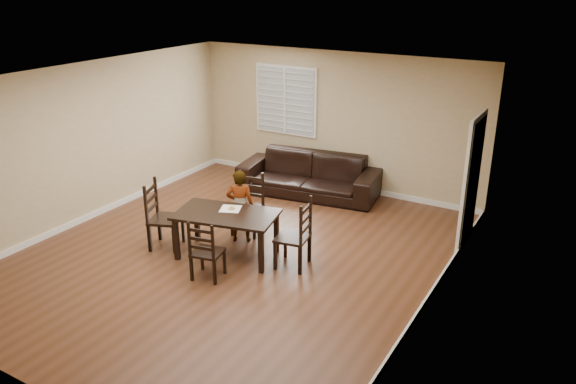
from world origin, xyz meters
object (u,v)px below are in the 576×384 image
object	(u,v)px
chair_near	(250,204)
child	(240,206)
chair_far	(204,254)
dining_table	(226,219)
donut	(232,208)
sofa	(309,175)
chair_left	(157,217)
chair_right	(301,237)

from	to	relation	value
chair_near	child	distance (m)	0.45
chair_far	child	size ratio (longest dim) A/B	0.75
dining_table	chair_far	distance (m)	0.82
donut	child	bearing A→B (deg)	105.59
chair_near	chair_far	bearing A→B (deg)	-87.59
chair_far	sofa	size ratio (longest dim) A/B	0.34
chair_left	chair_far	bearing A→B (deg)	-132.51
child	donut	world-z (taller)	child
chair_far	child	world-z (taller)	child
chair_far	chair_left	bearing A→B (deg)	-32.92
dining_table	chair_far	size ratio (longest dim) A/B	1.82
chair_left	child	xyz separation A→B (m)	(1.01, 0.81, 0.11)
chair_right	donut	size ratio (longest dim) A/B	10.82
chair_far	sofa	distance (m)	3.71
chair_near	chair_right	xyz separation A→B (m)	(1.35, -0.70, 0.02)
dining_table	sofa	size ratio (longest dim) A/B	0.62
chair_right	dining_table	bearing A→B (deg)	-87.02
chair_left	donut	world-z (taller)	chair_left
sofa	chair_left	bearing A→B (deg)	-115.08
dining_table	chair_left	bearing A→B (deg)	-179.01
dining_table	chair_right	distance (m)	1.17
chair_right	donut	distance (m)	1.19
sofa	chair_far	bearing A→B (deg)	-92.94
chair_left	donut	size ratio (longest dim) A/B	11.06
donut	sofa	size ratio (longest dim) A/B	0.04
chair_right	sofa	xyz separation A→B (m)	(-1.30, 2.67, -0.09)
chair_left	donut	xyz separation A→B (m)	(1.12, 0.45, 0.24)
chair_far	chair_right	bearing A→B (deg)	-145.07
chair_near	sofa	xyz separation A→B (m)	(0.05, 1.96, -0.07)
chair_right	donut	xyz separation A→B (m)	(-1.16, -0.08, 0.25)
chair_left	child	size ratio (longest dim) A/B	0.90
child	sofa	size ratio (longest dim) A/B	0.45
child	sofa	bearing A→B (deg)	-115.41
chair_near	dining_table	bearing A→B (deg)	-87.69
chair_right	donut	bearing A→B (deg)	-95.43
chair_far	donut	world-z (taller)	chair_far
chair_right	sofa	world-z (taller)	chair_right
chair_far	dining_table	bearing A→B (deg)	-89.30
donut	chair_near	bearing A→B (deg)	103.66
chair_left	sofa	distance (m)	3.34
donut	sofa	world-z (taller)	sofa
child	donut	bearing A→B (deg)	79.22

